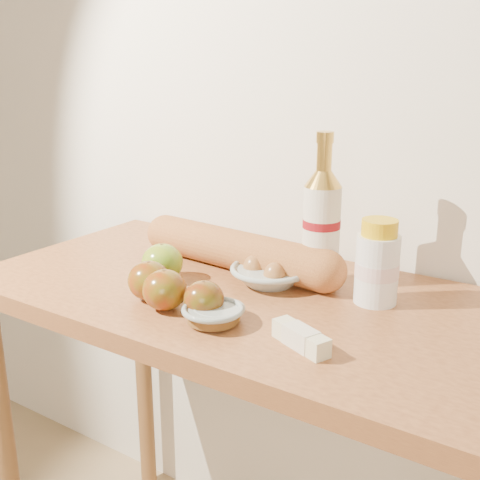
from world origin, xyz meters
name	(u,v)px	position (x,y,z in m)	size (l,w,h in m)	color
back_wall	(325,88)	(0.00, 1.51, 1.30)	(3.50, 0.02, 2.60)	silver
table	(248,345)	(0.00, 1.18, 0.78)	(1.20, 0.60, 0.90)	#A66435
bourbon_bottle	(321,224)	(0.10, 1.30, 1.03)	(0.09, 0.09, 0.33)	beige
cream_bottle	(377,265)	(0.24, 1.27, 0.98)	(0.10, 0.10, 0.17)	silver
egg_bowl	(271,272)	(0.02, 1.25, 0.92)	(0.21, 0.21, 0.06)	#99A6A2
baguette	(238,250)	(-0.09, 1.28, 0.95)	(0.56, 0.13, 0.09)	#B66F37
apple_yellowgreen	(162,263)	(-0.19, 1.13, 0.94)	(0.12, 0.12, 0.08)	#9C961F
apple_redgreen_front	(149,281)	(-0.14, 1.04, 0.94)	(0.10, 0.10, 0.08)	#920907
apple_redgreen_right	(204,299)	(0.00, 1.03, 0.94)	(0.10, 0.10, 0.07)	maroon
sugar_bowl	(213,315)	(0.03, 1.01, 0.92)	(0.13, 0.13, 0.03)	gray
syrup_bowl	(219,313)	(0.03, 1.03, 0.92)	(0.12, 0.12, 0.03)	#8F9D98
butter_stick	(301,338)	(0.21, 1.02, 0.92)	(0.12, 0.08, 0.04)	beige
apple_extra	(165,290)	(-0.08, 1.01, 0.94)	(0.10, 0.10, 0.08)	#920907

